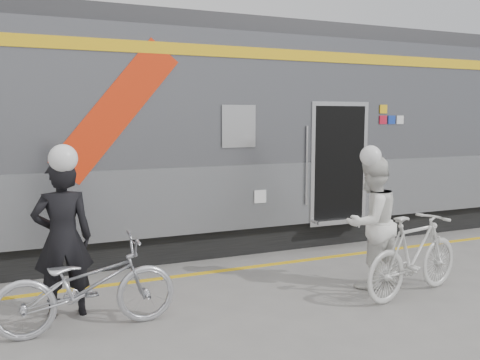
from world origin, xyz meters
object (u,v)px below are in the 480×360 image
woman (371,223)px  man (63,239)px  bicycle_right (414,255)px  bicycle_left (87,285)px

woman → man: bearing=-20.1°
woman → bicycle_right: 0.72m
bicycle_left → bicycle_right: bearing=-97.9°
man → bicycle_left: man is taller
bicycle_left → woman: 3.90m
bicycle_left → woman: (3.88, -0.02, 0.40)m
man → bicycle_right: 4.53m
man → bicycle_left: 0.73m
man → bicycle_right: size_ratio=1.02×
bicycle_right → man: bearing=63.5°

